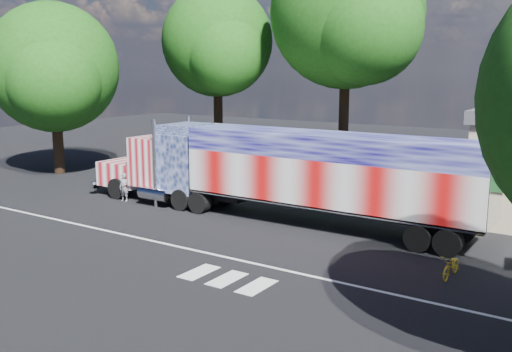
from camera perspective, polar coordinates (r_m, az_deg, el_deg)
The scene contains 9 objects.
ground at distance 25.38m, azimuth -3.76°, elevation -5.26°, with size 100.00×100.00×0.00m, color black.
lane_markings at distance 21.55m, azimuth -6.23°, elevation -8.18°, with size 30.00×2.67×0.01m.
semi_truck at distance 26.40m, azimuth 2.25°, elevation 0.54°, with size 21.12×3.34×4.50m.
coach_bus at distance 36.63m, azimuth 0.87°, elevation 2.35°, with size 11.15×2.59×3.24m.
woman at distance 31.17m, azimuth -13.06°, elevation -1.11°, with size 0.55×0.36×1.50m, color slate.
bicycle at distance 20.51m, azimuth 18.95°, elevation -8.51°, with size 0.54×1.54×0.81m, color gold.
tree_nw_a at distance 44.91m, azimuth -3.78°, elevation 13.23°, with size 8.92×8.50×13.34m.
tree_w_a at distance 40.31m, azimuth -19.55°, elevation 10.12°, with size 8.93×8.50×11.32m.
tree_n_mid at distance 40.66m, azimuth 9.25°, elevation 15.81°, with size 10.98×10.46×16.03m.
Camera 1 is at (14.85, -19.40, 6.90)m, focal length 40.00 mm.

